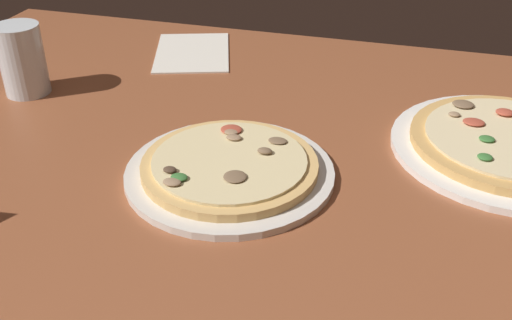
{
  "coord_description": "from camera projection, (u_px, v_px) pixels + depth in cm",
  "views": [
    {
      "loc": [
        -14.51,
        62.45,
        47.01
      ],
      "look_at": [
        3.57,
        -0.06,
        7.0
      ],
      "focal_mm": 41.93,
      "sensor_mm": 36.0,
      "label": 1
    }
  ],
  "objects": [
    {
      "name": "paper_menu",
      "position": [
        192.0,
        52.0,
        1.16
      ],
      "size": [
        19.71,
        23.65,
        0.3
      ],
      "primitive_type": "cube",
      "rotation": [
        0.0,
        0.0,
        0.33
      ],
      "color": "silver",
      "rests_on": "dining_table"
    },
    {
      "name": "water_glass",
      "position": [
        23.0,
        63.0,
        0.98
      ],
      "size": [
        7.33,
        7.33,
        11.67
      ],
      "color": "silver",
      "rests_on": "dining_table"
    },
    {
      "name": "dining_table",
      "position": [
        282.0,
        197.0,
        0.78
      ],
      "size": [
        150.0,
        110.0,
        4.0
      ],
      "primitive_type": "cube",
      "color": "brown",
      "rests_on": "ground"
    },
    {
      "name": "pizza_side",
      "position": [
        509.0,
        144.0,
        0.84
      ],
      "size": [
        32.58,
        32.58,
        3.39
      ],
      "color": "white",
      "rests_on": "dining_table"
    },
    {
      "name": "pizza_main",
      "position": [
        230.0,
        168.0,
        0.78
      ],
      "size": [
        27.5,
        27.5,
        3.34
      ],
      "color": "silver",
      "rests_on": "dining_table"
    }
  ]
}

